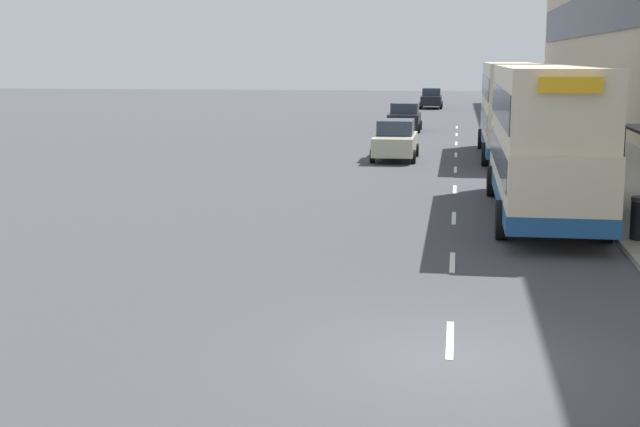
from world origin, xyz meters
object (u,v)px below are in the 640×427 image
at_px(double_decker_bus_near, 544,138).
at_px(double_decker_bus_ahead, 513,108).
at_px(car_2, 395,140).
at_px(car_0, 404,117).
at_px(car_1, 431,98).
at_px(pedestrian_at_shelter, 604,168).

xyz_separation_m(double_decker_bus_near, double_decker_bus_ahead, (0.03, 15.56, -0.00)).
xyz_separation_m(double_decker_bus_ahead, car_2, (-5.21, -1.58, -1.41)).
height_order(double_decker_bus_near, car_0, double_decker_bus_near).
bearing_deg(double_decker_bus_near, double_decker_bus_ahead, 89.91).
bearing_deg(double_decker_bus_near, car_0, 100.88).
bearing_deg(car_0, car_2, 91.94).
distance_m(double_decker_bus_ahead, car_2, 5.62).
height_order(car_1, car_2, car_1).
height_order(double_decker_bus_near, double_decker_bus_ahead, same).
height_order(double_decker_bus_ahead, car_0, double_decker_bus_ahead).
bearing_deg(pedestrian_at_shelter, double_decker_bus_ahead, 100.79).
xyz_separation_m(car_0, pedestrian_at_shelter, (8.01, -26.04, 0.14)).
bearing_deg(car_2, double_decker_bus_near, 110.34).
relative_size(car_0, car_1, 0.87).
relative_size(car_2, pedestrian_at_shelter, 2.69).
bearing_deg(pedestrian_at_shelter, car_1, 97.86).
distance_m(car_1, car_2, 41.11).
bearing_deg(pedestrian_at_shelter, double_decker_bus_near, -121.94).
distance_m(double_decker_bus_ahead, car_0, 15.34).
height_order(double_decker_bus_ahead, car_1, double_decker_bus_ahead).
relative_size(double_decker_bus_ahead, pedestrian_at_shelter, 6.62).
xyz_separation_m(double_decker_bus_near, pedestrian_at_shelter, (2.29, 3.68, -1.29)).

